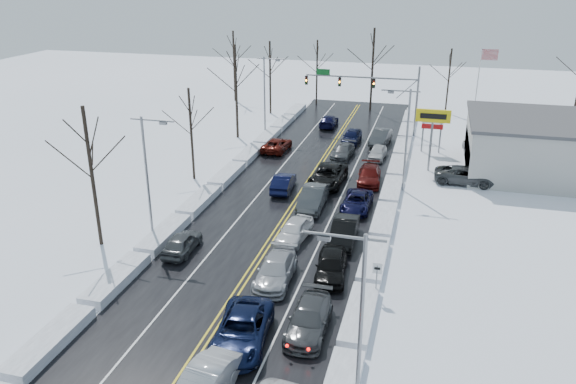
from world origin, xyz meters
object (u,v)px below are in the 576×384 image
(tires_plus_sign, at_px, (433,120))
(flagpole, at_px, (479,85))
(oncoming_car_0, at_px, (283,190))
(traffic_signal_mast, at_px, (373,87))

(tires_plus_sign, relative_size, flagpole, 0.60)
(tires_plus_sign, height_order, oncoming_car_0, tires_plus_sign)
(flagpole, height_order, oncoming_car_0, flagpole)
(traffic_signal_mast, bearing_deg, oncoming_car_0, -103.93)
(tires_plus_sign, bearing_deg, traffic_signal_mast, 120.46)
(tires_plus_sign, bearing_deg, flagpole, 71.56)
(traffic_signal_mast, distance_m, flagpole, 11.90)
(flagpole, relative_size, oncoming_car_0, 2.21)
(tires_plus_sign, relative_size, oncoming_car_0, 1.33)
(oncoming_car_0, bearing_deg, tires_plus_sign, -148.71)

